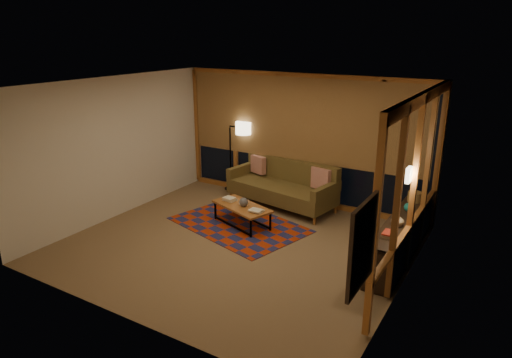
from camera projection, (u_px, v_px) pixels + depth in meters
The scene contains 21 objects.
floor at pixel (237, 244), 7.82m from camera, with size 5.50×5.00×0.01m, color #9B7A61.
ceiling at pixel (235, 85), 6.98m from camera, with size 5.50×5.00×0.01m, color white.
walls at pixel (236, 169), 7.40m from camera, with size 5.51×5.01×2.70m.
window_wall_back at pixel (301, 140), 9.38m from camera, with size 5.30×0.16×2.60m, color #B36030, non-canonical shape.
window_wall_right at pixel (414, 186), 6.58m from camera, with size 0.16×3.70×2.60m, color #B36030, non-canonical shape.
wall_art at pixel (362, 245), 4.53m from camera, with size 0.06×0.74×0.94m, color red, non-canonical shape.
wall_sconce at pixel (409, 175), 6.42m from camera, with size 0.12×0.18×0.22m, color #FFEBB8, non-canonical shape.
sofa at pixel (281, 185), 9.41m from camera, with size 2.27×0.92×0.93m, color brown, non-canonical shape.
pillow_left at pixel (258, 167), 9.98m from camera, with size 0.38×0.13×0.38m, color red, non-canonical shape.
pillow_right at pixel (321, 180), 9.02m from camera, with size 0.43×0.14×0.43m, color red, non-canonical shape.
area_rug at pixel (239, 225), 8.59m from camera, with size 2.43×1.62×0.01m, color #A62D0B.
coffee_table at pixel (242, 215), 8.53m from camera, with size 1.19×0.54×0.40m, color #B36030, non-canonical shape.
book_stack_a at pixel (230, 199), 8.69m from camera, with size 0.26×0.21×0.08m, color white, non-canonical shape.
book_stack_b at pixel (256, 210), 8.16m from camera, with size 0.25×0.19×0.05m, color white, non-canonical shape.
ceramic_pot at pixel (244, 202), 8.41m from camera, with size 0.17×0.17×0.17m, color #26262A.
floor_lamp at pixel (230, 155), 10.32m from camera, with size 0.54×0.35×1.62m, color black, non-canonical shape.
bookshelf at pixel (401, 237), 7.31m from camera, with size 0.40×2.67×0.67m, color black, non-canonical shape.
basket at pixel (415, 197), 7.87m from camera, with size 0.23×0.23×0.17m, color #9F774B.
teal_bowl at pixel (408, 207), 7.44m from camera, with size 0.14×0.14×0.14m, color #177775.
vase at pixel (398, 220), 6.87m from camera, with size 0.19×0.19×0.20m, color tan.
shelf_book_stack at pixel (389, 234), 6.53m from camera, with size 0.18×0.26×0.08m, color white, non-canonical shape.
Camera 1 is at (3.92, -5.91, 3.48)m, focal length 32.00 mm.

